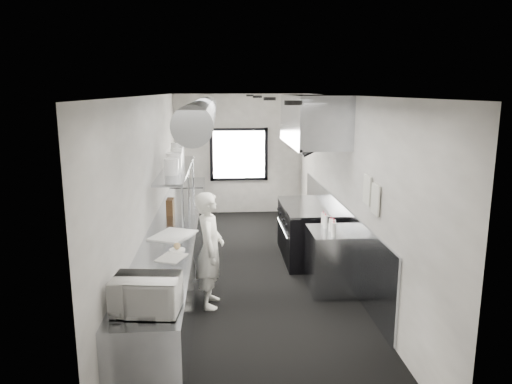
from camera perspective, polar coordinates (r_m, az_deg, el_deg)
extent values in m
cube|color=black|center=(7.81, -0.74, -9.66)|extent=(3.00, 8.00, 0.01)
cube|color=silver|center=(7.26, -0.81, 11.36)|extent=(3.00, 8.00, 0.01)
cube|color=silver|center=(11.35, -2.04, 4.48)|extent=(3.00, 0.02, 2.80)
cube|color=silver|center=(3.59, 3.32, -12.35)|extent=(3.00, 0.02, 2.80)
cube|color=silver|center=(7.47, -12.34, 0.27)|extent=(0.02, 8.00, 2.80)
cube|color=silver|center=(7.64, 10.52, 0.62)|extent=(0.02, 8.00, 2.80)
cube|color=#9CA1AB|center=(8.13, 9.62, -4.85)|extent=(0.03, 5.50, 1.10)
cylinder|color=gray|center=(7.65, -6.30, 9.45)|extent=(0.40, 6.40, 0.40)
cube|color=white|center=(11.31, -2.03, 4.45)|extent=(1.20, 0.03, 1.10)
cube|color=black|center=(11.27, -2.06, 7.37)|extent=(1.36, 0.03, 0.08)
cube|color=black|center=(11.42, -2.02, 1.60)|extent=(1.36, 0.03, 0.08)
cube|color=black|center=(11.32, -5.28, 4.42)|extent=(0.08, 0.03, 1.25)
cube|color=black|center=(11.37, 1.20, 4.50)|extent=(0.08, 0.03, 1.25)
cube|color=#9CA1AB|center=(8.11, 6.76, 8.51)|extent=(0.80, 2.20, 0.80)
cube|color=#9CA1AB|center=(8.07, 4.03, 5.77)|extent=(0.05, 2.20, 0.05)
cube|color=black|center=(8.12, 6.15, 6.12)|extent=(0.50, 2.10, 0.28)
cube|color=#9CA1AB|center=(7.20, -9.76, -7.92)|extent=(0.70, 6.00, 0.90)
cube|color=#9CA1AB|center=(8.38, -9.43, 2.69)|extent=(0.45, 3.00, 0.04)
cylinder|color=#9CA1AB|center=(7.06, -8.69, -1.75)|extent=(0.04, 0.04, 0.66)
cylinder|color=#9CA1AB|center=(8.42, -8.00, 0.50)|extent=(0.04, 0.04, 0.66)
cylinder|color=#9CA1AB|center=(9.80, -7.50, 2.13)|extent=(0.04, 0.04, 0.66)
cube|color=black|center=(8.44, 6.10, -4.82)|extent=(0.85, 1.60, 0.90)
cube|color=#9CA1AB|center=(8.32, 6.17, -1.72)|extent=(0.85, 1.60, 0.04)
cube|color=#9CA1AB|center=(8.38, 3.33, -4.90)|extent=(0.03, 1.55, 0.80)
cylinder|color=#9CA1AB|center=(8.34, 3.14, -4.25)|extent=(0.03, 1.30, 0.03)
cube|color=#9CA1AB|center=(7.16, 8.92, -8.00)|extent=(0.65, 0.80, 0.90)
cube|color=#9CA1AB|center=(10.74, -7.97, -1.21)|extent=(0.70, 1.20, 0.90)
cube|color=silver|center=(6.47, 13.02, 0.26)|extent=(0.02, 0.28, 0.38)
cube|color=silver|center=(6.15, 13.95, -0.85)|extent=(0.02, 0.28, 0.38)
imported|color=white|center=(6.51, -5.47, -6.82)|extent=(0.41, 0.59, 1.57)
imported|color=white|center=(4.56, -12.87, -11.75)|extent=(0.60, 0.48, 0.33)
cylinder|color=silver|center=(5.15, -13.25, -10.39)|extent=(0.15, 0.15, 0.09)
cylinder|color=silver|center=(5.03, -13.44, -10.82)|extent=(0.18, 0.18, 0.11)
cube|color=white|center=(5.93, -9.98, -7.65)|extent=(0.40, 0.44, 0.01)
cylinder|color=white|center=(6.18, -9.32, -6.78)|extent=(0.27, 0.27, 0.02)
sphere|color=tan|center=(6.16, -9.33, -6.33)|extent=(0.09, 0.09, 0.09)
cube|color=silver|center=(6.79, -9.80, -5.06)|extent=(0.69, 0.76, 0.02)
cube|color=#523A1D|center=(7.91, -10.12, -1.73)|extent=(0.12, 0.24, 0.26)
cylinder|color=white|center=(7.68, -9.98, 2.98)|extent=(0.23, 0.23, 0.26)
cylinder|color=white|center=(7.94, -9.68, 3.47)|extent=(0.26, 0.26, 0.32)
cylinder|color=white|center=(8.60, -9.37, 4.10)|extent=(0.23, 0.23, 0.31)
cylinder|color=white|center=(8.98, -9.28, 4.64)|extent=(0.28, 0.28, 0.37)
cylinder|color=silver|center=(6.72, 9.19, -4.43)|extent=(0.09, 0.09, 0.20)
cylinder|color=silver|center=(6.85, 9.16, -4.11)|extent=(0.08, 0.08, 0.20)
cylinder|color=silver|center=(6.97, 8.86, -3.88)|extent=(0.08, 0.08, 0.19)
cylinder|color=silver|center=(7.10, 8.21, -3.50)|extent=(0.07, 0.07, 0.20)
cylinder|color=silver|center=(7.30, 7.96, -3.14)|extent=(0.07, 0.07, 0.18)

